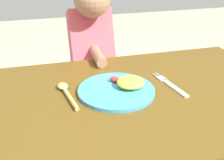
{
  "coord_description": "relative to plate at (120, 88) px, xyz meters",
  "views": [
    {
      "loc": [
        -0.3,
        -0.77,
        1.16
      ],
      "look_at": [
        -0.07,
        0.09,
        0.71
      ],
      "focal_mm": 43.54,
      "sensor_mm": 36.0,
      "label": 1
    }
  ],
  "objects": [
    {
      "name": "dining_table",
      "position": [
        0.06,
        -0.03,
        -0.13
      ],
      "size": [
        1.12,
        0.71,
        0.69
      ],
      "color": "#573E14",
      "rests_on": "ground_plane"
    },
    {
      "name": "spoon",
      "position": [
        -0.19,
        0.03,
        -0.0
      ],
      "size": [
        0.06,
        0.19,
        0.02
      ],
      "rotation": [
        0.0,
        0.0,
        1.75
      ],
      "color": "tan",
      "rests_on": "dining_table"
    },
    {
      "name": "fork",
      "position": [
        0.19,
        -0.01,
        -0.01
      ],
      "size": [
        0.05,
        0.21,
        0.01
      ],
      "rotation": [
        0.0,
        0.0,
        1.74
      ],
      "color": "silver",
      "rests_on": "dining_table"
    },
    {
      "name": "person",
      "position": [
        -0.02,
        0.47,
        -0.15
      ],
      "size": [
        0.21,
        0.37,
        1.02
      ],
      "rotation": [
        0.0,
        0.0,
        3.14
      ],
      "color": "navy",
      "rests_on": "ground_plane"
    },
    {
      "name": "plate",
      "position": [
        0.0,
        0.0,
        0.0
      ],
      "size": [
        0.27,
        0.27,
        0.05
      ],
      "color": "#3F93BC",
      "rests_on": "dining_table"
    }
  ]
}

